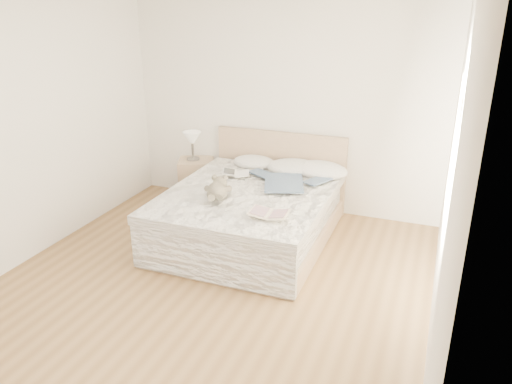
{
  "coord_description": "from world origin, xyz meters",
  "views": [
    {
      "loc": [
        1.9,
        -3.6,
        2.56
      ],
      "look_at": [
        0.11,
        1.05,
        0.62
      ],
      "focal_mm": 35.0,
      "sensor_mm": 36.0,
      "label": 1
    }
  ],
  "objects_px": {
    "photo_book": "(236,173)",
    "teddy_bear": "(217,196)",
    "nightstand": "(197,180)",
    "table_lamp": "(192,140)",
    "bed": "(252,212)",
    "childrens_book": "(269,214)"
  },
  "relations": [
    {
      "from": "photo_book",
      "to": "teddy_bear",
      "type": "relative_size",
      "value": 0.96
    },
    {
      "from": "teddy_bear",
      "to": "nightstand",
      "type": "bearing_deg",
      "value": 105.69
    },
    {
      "from": "table_lamp",
      "to": "photo_book",
      "type": "xyz_separation_m",
      "value": [
        0.83,
        -0.5,
        -0.2
      ]
    },
    {
      "from": "table_lamp",
      "to": "teddy_bear",
      "type": "height_order",
      "value": "table_lamp"
    },
    {
      "from": "bed",
      "to": "photo_book",
      "type": "relative_size",
      "value": 6.3
    },
    {
      "from": "bed",
      "to": "table_lamp",
      "type": "height_order",
      "value": "bed"
    },
    {
      "from": "nightstand",
      "to": "teddy_bear",
      "type": "relative_size",
      "value": 1.58
    },
    {
      "from": "teddy_bear",
      "to": "table_lamp",
      "type": "bearing_deg",
      "value": 106.8
    },
    {
      "from": "photo_book",
      "to": "childrens_book",
      "type": "height_order",
      "value": "same"
    },
    {
      "from": "nightstand",
      "to": "photo_book",
      "type": "bearing_deg",
      "value": -32.28
    },
    {
      "from": "childrens_book",
      "to": "table_lamp",
      "type": "bearing_deg",
      "value": 134.1
    },
    {
      "from": "bed",
      "to": "nightstand",
      "type": "relative_size",
      "value": 3.83
    },
    {
      "from": "table_lamp",
      "to": "teddy_bear",
      "type": "distance_m",
      "value": 1.61
    },
    {
      "from": "nightstand",
      "to": "table_lamp",
      "type": "height_order",
      "value": "table_lamp"
    },
    {
      "from": "bed",
      "to": "photo_book",
      "type": "bearing_deg",
      "value": 136.13
    },
    {
      "from": "bed",
      "to": "childrens_book",
      "type": "bearing_deg",
      "value": -56.33
    },
    {
      "from": "photo_book",
      "to": "teddy_bear",
      "type": "bearing_deg",
      "value": -102.34
    },
    {
      "from": "bed",
      "to": "childrens_book",
      "type": "xyz_separation_m",
      "value": [
        0.44,
        -0.66,
        0.32
      ]
    },
    {
      "from": "childrens_book",
      "to": "photo_book",
      "type": "bearing_deg",
      "value": 125.0
    },
    {
      "from": "table_lamp",
      "to": "photo_book",
      "type": "height_order",
      "value": "table_lamp"
    },
    {
      "from": "table_lamp",
      "to": "teddy_bear",
      "type": "relative_size",
      "value": 1.06
    },
    {
      "from": "nightstand",
      "to": "table_lamp",
      "type": "relative_size",
      "value": 1.49
    }
  ]
}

